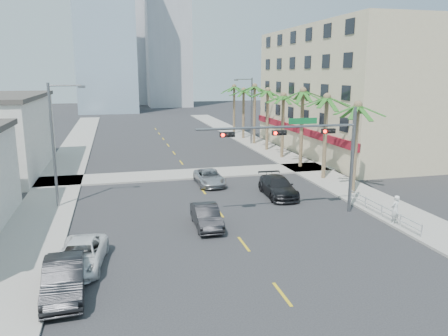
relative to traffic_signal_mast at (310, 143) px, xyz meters
name	(u,v)px	position (x,y,z in m)	size (l,w,h in m)	color
ground	(267,275)	(-5.78, -7.95, -5.06)	(260.00, 260.00, 0.00)	#262628
sidewalk_right	(314,172)	(6.22, 12.05, -4.99)	(4.00, 120.00, 0.15)	gray
sidewalk_left	(57,187)	(-17.78, 12.05, -4.99)	(4.00, 120.00, 0.15)	gray
sidewalk_cross	(191,174)	(-5.78, 14.05, -4.99)	(80.00, 4.00, 0.15)	gray
building_right	(356,91)	(16.21, 22.05, 2.43)	(15.25, 28.00, 15.00)	#CCB98F
tower_far_left	(104,11)	(-13.78, 87.05, 18.94)	(14.00, 14.00, 48.00)	#99B2C6
tower_far_center	(123,35)	(-8.78, 117.05, 15.94)	(16.00, 16.00, 42.00)	#ADADB2
traffic_signal_mast	(310,143)	(0.00, 0.00, 0.00)	(11.12, 0.54, 7.20)	slate
palm_tree_0	(358,107)	(5.82, 4.05, 2.02)	(4.80, 4.80, 7.80)	brown
palm_tree_1	(327,98)	(5.82, 9.25, 2.37)	(4.80, 4.80, 8.16)	brown
palm_tree_2	(303,92)	(5.82, 14.45, 2.72)	(4.80, 4.80, 8.52)	brown
palm_tree_3	(283,96)	(5.82, 19.65, 2.02)	(4.80, 4.80, 7.80)	brown
palm_tree_4	(268,91)	(5.82, 24.85, 2.37)	(4.80, 4.80, 8.16)	brown
palm_tree_5	(255,87)	(5.82, 30.05, 2.72)	(4.80, 4.80, 8.52)	brown
palm_tree_6	(244,91)	(5.82, 35.25, 2.02)	(4.80, 4.80, 7.80)	brown
palm_tree_7	(234,87)	(5.82, 40.45, 2.37)	(4.80, 4.80, 8.16)	brown
streetlight_left	(56,139)	(-16.78, 6.05, 0.00)	(2.55, 0.25, 9.00)	slate
streetlight_right	(250,107)	(5.21, 30.05, 0.00)	(2.55, 0.25, 9.00)	slate
guardrail	(382,209)	(4.52, -1.95, -4.39)	(0.08, 8.08, 1.00)	silver
car_parked_mid	(64,279)	(-15.18, -7.69, -4.27)	(1.68, 4.82, 1.59)	black
car_parked_far	(80,255)	(-14.68, -4.91, -4.38)	(2.25, 4.88, 1.36)	white
car_lane_left	(206,216)	(-7.28, -0.62, -4.35)	(1.52, 4.35, 1.43)	black
car_lane_center	(209,177)	(-4.83, 9.84, -4.40)	(2.20, 4.78, 1.33)	#B0B0B5
car_lane_right	(278,187)	(-0.28, 5.00, -4.28)	(2.18, 5.36, 1.56)	black
pedestrian	(395,210)	(4.52, -3.34, -3.97)	(0.69, 0.45, 1.88)	silver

